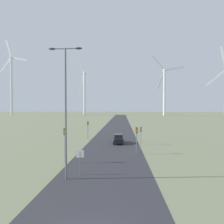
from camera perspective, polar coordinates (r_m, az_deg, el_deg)
The scene contains 12 objects.
road_surface at distance 57.00m, azimuth 1.57°, elevation -5.65°, with size 10.00×240.00×0.01m.
streetlamp at distance 17.52m, azimuth -14.90°, elevation 3.85°, with size 3.29×0.32×12.77m.
stop_sign_near at distance 18.98m, azimuth -10.40°, elevation -14.39°, with size 0.81×0.07×2.60m.
stop_sign_far at distance 36.06m, azimuth 8.55°, elevation -6.55°, with size 0.81×0.07×2.87m.
traffic_light_post_near_left at distance 22.87m, azimuth -15.15°, elevation -8.04°, with size 0.28×0.33×4.45m.
traffic_light_post_near_right at distance 26.59m, azimuth 8.02°, elevation -7.28°, with size 0.28×0.34×4.06m.
traffic_light_post_mid_left at distance 39.59m, azimuth -7.90°, elevation -4.57°, with size 0.28×0.34×3.93m.
traffic_light_post_mid_right at distance 33.76m, azimuth 9.42°, elevation -6.34°, with size 0.28×0.34×3.33m.
car_approaching at distance 34.64m, azimuth 2.07°, elevation -8.70°, with size 2.07×4.21×1.83m.
wind_turbine_far_left at distance 192.49m, azimuth -29.96°, elevation 8.80°, with size 29.27×5.08×71.33m.
wind_turbine_left at distance 174.69m, azimuth -8.96°, elevation 7.68°, with size 37.73×2.92×58.36m.
wind_turbine_center at distance 165.30m, azimuth 16.72°, elevation 7.65°, with size 29.01×2.60×54.46m.
Camera 1 is at (1.80, -8.54, 6.97)m, focal length 28.00 mm.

